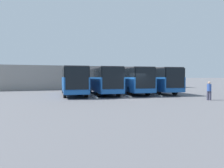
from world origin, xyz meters
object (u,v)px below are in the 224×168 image
Objects in this scene: bus_3 at (73,80)px; pedestrian at (209,90)px; bus_0 at (155,79)px; bus_1 at (130,80)px; bus_2 at (103,80)px.

bus_3 is 14.73m from pedestrian.
bus_0 is 9.41m from pedestrian.
pedestrian is at bearing 117.35° from bus_1.
bus_0 and bus_1 have the same top height.
pedestrian is at bearing 143.46° from bus_3.
bus_2 is 3.56m from bus_3.
bus_2 and bus_3 have the same top height.
bus_1 is at bearing 3.08° from bus_0.
bus_2 is 6.29× the size of pedestrian.
bus_0 and bus_3 have the same top height.
bus_0 is 7.11m from bus_2.
bus_0 is 1.00× the size of bus_1.
bus_0 is at bearing -176.92° from bus_1.
bus_2 is at bearing 3.55° from bus_1.
bus_1 is 7.11m from bus_3.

